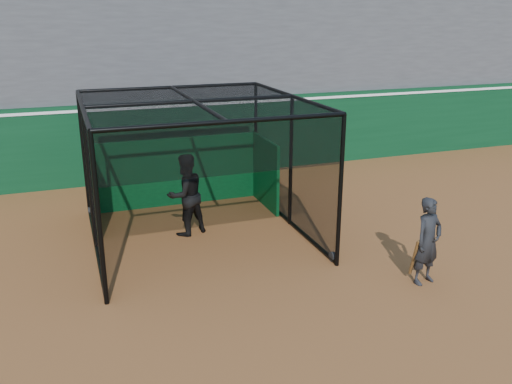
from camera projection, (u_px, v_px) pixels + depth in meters
name	position (u px, v px, depth m)	size (l,w,h in m)	color
ground	(257.00, 297.00, 10.23)	(120.00, 120.00, 0.00)	brown
outfield_wall	(168.00, 138.00, 17.43)	(50.00, 0.50, 2.50)	#0A371B
grandstand	(144.00, 32.00, 19.80)	(50.00, 7.85, 8.95)	#4C4C4F
batting_cage	(196.00, 171.00, 12.57)	(4.85, 5.21, 3.24)	black
batter	(186.00, 195.00, 12.90)	(0.97, 0.75, 1.99)	black
on_deck_player	(428.00, 241.00, 10.55)	(0.73, 0.56, 1.77)	black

